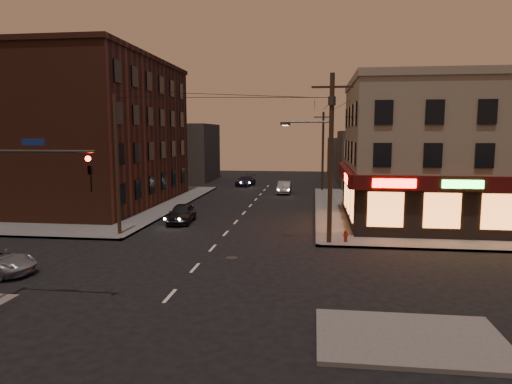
% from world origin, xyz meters
% --- Properties ---
extents(ground, '(120.00, 120.00, 0.00)m').
position_xyz_m(ground, '(0.00, 0.00, 0.00)').
color(ground, black).
rests_on(ground, ground).
extents(sidewalk_ne, '(24.00, 28.00, 0.15)m').
position_xyz_m(sidewalk_ne, '(18.00, 19.00, 0.07)').
color(sidewalk_ne, '#514F4C').
rests_on(sidewalk_ne, ground).
extents(sidewalk_nw, '(24.00, 28.00, 0.15)m').
position_xyz_m(sidewalk_nw, '(-18.00, 19.00, 0.07)').
color(sidewalk_nw, '#514F4C').
rests_on(sidewalk_nw, ground).
extents(pizza_building, '(15.85, 12.85, 10.50)m').
position_xyz_m(pizza_building, '(15.93, 13.43, 5.35)').
color(pizza_building, gray).
rests_on(pizza_building, sidewalk_ne).
extents(brick_apartment, '(12.00, 20.00, 13.00)m').
position_xyz_m(brick_apartment, '(-14.50, 19.00, 6.65)').
color(brick_apartment, '#4D2518').
rests_on(brick_apartment, sidewalk_nw).
extents(bg_building_ne_a, '(10.00, 12.00, 7.00)m').
position_xyz_m(bg_building_ne_a, '(14.00, 38.00, 3.50)').
color(bg_building_ne_a, '#3F3D3A').
rests_on(bg_building_ne_a, ground).
extents(bg_building_nw, '(9.00, 10.00, 8.00)m').
position_xyz_m(bg_building_nw, '(-13.00, 42.00, 4.00)').
color(bg_building_nw, '#3F3D3A').
rests_on(bg_building_nw, ground).
extents(bg_building_ne_b, '(8.00, 8.00, 6.00)m').
position_xyz_m(bg_building_ne_b, '(12.00, 52.00, 3.00)').
color(bg_building_ne_b, '#3F3D3A').
rests_on(bg_building_ne_b, ground).
extents(utility_pole_main, '(4.20, 0.44, 10.00)m').
position_xyz_m(utility_pole_main, '(6.68, 5.80, 5.76)').
color(utility_pole_main, '#382619').
rests_on(utility_pole_main, sidewalk_ne).
extents(utility_pole_far, '(0.26, 0.26, 9.00)m').
position_xyz_m(utility_pole_far, '(6.80, 32.00, 4.65)').
color(utility_pole_far, '#382619').
rests_on(utility_pole_far, sidewalk_ne).
extents(utility_pole_west, '(0.24, 0.24, 9.00)m').
position_xyz_m(utility_pole_west, '(-6.80, 6.50, 4.65)').
color(utility_pole_west, '#382619').
rests_on(utility_pole_west, sidewalk_nw).
extents(traffic_signal, '(4.49, 0.32, 6.47)m').
position_xyz_m(traffic_signal, '(-5.57, -5.60, 4.16)').
color(traffic_signal, '#333538').
rests_on(traffic_signal, ground).
extents(sedan_near, '(1.95, 4.27, 1.42)m').
position_xyz_m(sedan_near, '(-4.00, 11.28, 0.71)').
color(sedan_near, black).
rests_on(sedan_near, ground).
extents(sedan_mid, '(1.50, 4.13, 1.35)m').
position_xyz_m(sedan_mid, '(2.54, 29.23, 0.68)').
color(sedan_mid, slate).
rests_on(sedan_mid, ground).
extents(sedan_far, '(2.38, 4.72, 1.32)m').
position_xyz_m(sedan_far, '(-2.88, 36.16, 0.66)').
color(sedan_far, black).
rests_on(sedan_far, ground).
extents(fire_hydrant, '(0.32, 0.32, 0.71)m').
position_xyz_m(fire_hydrant, '(7.80, 6.00, 0.54)').
color(fire_hydrant, maroon).
rests_on(fire_hydrant, sidewalk_ne).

